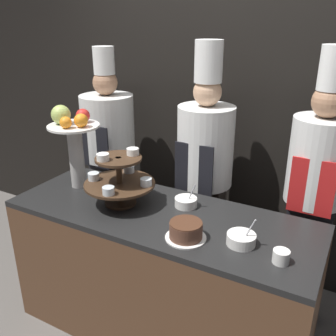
% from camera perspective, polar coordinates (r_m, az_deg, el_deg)
% --- Properties ---
extents(wall_back, '(10.00, 0.06, 2.80)m').
position_cam_1_polar(wall_back, '(2.90, 8.52, 10.49)').
color(wall_back, black).
rests_on(wall_back, ground_plane).
extents(buffet_counter, '(1.86, 0.69, 0.89)m').
position_cam_1_polar(buffet_counter, '(2.48, -1.16, -15.89)').
color(buffet_counter, brown).
rests_on(buffet_counter, ground_plane).
extents(tiered_stand, '(0.43, 0.43, 0.34)m').
position_cam_1_polar(tiered_stand, '(2.29, -7.42, -1.55)').
color(tiered_stand, '#3D2819').
rests_on(tiered_stand, buffet_counter).
extents(fruit_pedestal, '(0.34, 0.34, 0.56)m').
position_cam_1_polar(fruit_pedestal, '(2.53, -14.25, 4.77)').
color(fruit_pedestal, '#B2ADA8').
rests_on(fruit_pedestal, buffet_counter).
extents(cake_round, '(0.22, 0.22, 0.10)m').
position_cam_1_polar(cake_round, '(1.97, 2.74, -9.52)').
color(cake_round, white).
rests_on(cake_round, buffet_counter).
extents(cup_white, '(0.08, 0.08, 0.07)m').
position_cam_1_polar(cup_white, '(1.88, 16.84, -12.80)').
color(cup_white, white).
rests_on(cup_white, buffet_counter).
extents(serving_bowl_near, '(0.15, 0.15, 0.16)m').
position_cam_1_polar(serving_bowl_near, '(1.97, 11.10, -10.60)').
color(serving_bowl_near, white).
rests_on(serving_bowl_near, buffet_counter).
extents(serving_bowl_far, '(0.14, 0.14, 0.16)m').
position_cam_1_polar(serving_bowl_far, '(2.29, 2.75, -5.20)').
color(serving_bowl_far, white).
rests_on(serving_bowl_far, buffet_counter).
extents(chef_left, '(0.42, 0.42, 1.77)m').
position_cam_1_polar(chef_left, '(3.07, -8.95, 2.63)').
color(chef_left, '#28282D').
rests_on(chef_left, ground_plane).
extents(chef_center_left, '(0.39, 0.39, 1.84)m').
position_cam_1_polar(chef_center_left, '(2.66, 5.58, 0.28)').
color(chef_center_left, '#38332D').
rests_on(chef_center_left, ground_plane).
extents(chef_center_right, '(0.36, 0.36, 1.83)m').
position_cam_1_polar(chef_center_right, '(2.49, 21.49, -2.61)').
color(chef_center_right, black).
rests_on(chef_center_right, ground_plane).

